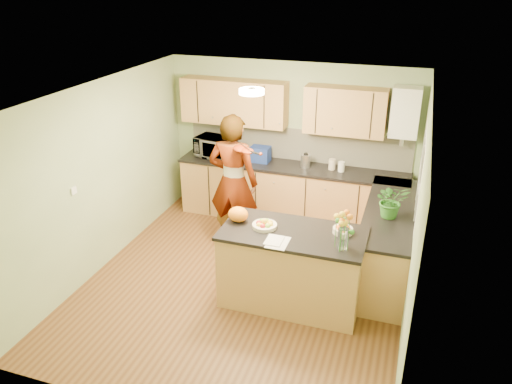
% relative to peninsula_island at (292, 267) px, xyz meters
% --- Properties ---
extents(floor, '(4.50, 4.50, 0.00)m').
position_rel_peninsula_island_xyz_m(floor, '(-0.67, 0.18, -0.49)').
color(floor, '#533117').
rests_on(floor, ground).
extents(ceiling, '(4.00, 4.50, 0.02)m').
position_rel_peninsula_island_xyz_m(ceiling, '(-0.67, 0.18, 2.01)').
color(ceiling, white).
rests_on(ceiling, wall_back).
extents(wall_back, '(4.00, 0.02, 2.50)m').
position_rel_peninsula_island_xyz_m(wall_back, '(-0.67, 2.43, 0.76)').
color(wall_back, gray).
rests_on(wall_back, floor).
extents(wall_front, '(4.00, 0.02, 2.50)m').
position_rel_peninsula_island_xyz_m(wall_front, '(-0.67, -2.07, 0.76)').
color(wall_front, gray).
rests_on(wall_front, floor).
extents(wall_left, '(0.02, 4.50, 2.50)m').
position_rel_peninsula_island_xyz_m(wall_left, '(-2.67, 0.18, 0.76)').
color(wall_left, gray).
rests_on(wall_left, floor).
extents(wall_right, '(0.02, 4.50, 2.50)m').
position_rel_peninsula_island_xyz_m(wall_right, '(1.33, 0.18, 0.76)').
color(wall_right, gray).
rests_on(wall_right, floor).
extents(back_counter, '(3.64, 0.62, 0.94)m').
position_rel_peninsula_island_xyz_m(back_counter, '(-0.57, 2.13, -0.01)').
color(back_counter, '#B28447').
rests_on(back_counter, floor).
extents(right_counter, '(0.62, 2.24, 0.94)m').
position_rel_peninsula_island_xyz_m(right_counter, '(1.03, 1.03, -0.01)').
color(right_counter, '#B28447').
rests_on(right_counter, floor).
extents(splashback, '(3.60, 0.02, 0.52)m').
position_rel_peninsula_island_xyz_m(splashback, '(-0.57, 2.41, 0.71)').
color(splashback, beige).
rests_on(splashback, back_counter).
extents(upper_cabinets, '(3.20, 0.34, 0.70)m').
position_rel_peninsula_island_xyz_m(upper_cabinets, '(-0.84, 2.26, 1.36)').
color(upper_cabinets, '#B28447').
rests_on(upper_cabinets, wall_back).
extents(boiler, '(0.40, 0.30, 0.86)m').
position_rel_peninsula_island_xyz_m(boiler, '(1.03, 2.27, 1.41)').
color(boiler, white).
rests_on(boiler, wall_back).
extents(window_right, '(0.01, 1.30, 1.05)m').
position_rel_peninsula_island_xyz_m(window_right, '(1.32, 0.78, 1.06)').
color(window_right, white).
rests_on(window_right, wall_right).
extents(light_switch, '(0.02, 0.09, 0.09)m').
position_rel_peninsula_island_xyz_m(light_switch, '(-2.65, -0.42, 0.81)').
color(light_switch, white).
rests_on(light_switch, wall_left).
extents(ceiling_lamp, '(0.30, 0.30, 0.07)m').
position_rel_peninsula_island_xyz_m(ceiling_lamp, '(-0.67, 0.48, 1.98)').
color(ceiling_lamp, '#FFEABF').
rests_on(ceiling_lamp, ceiling).
extents(peninsula_island, '(1.69, 0.86, 0.97)m').
position_rel_peninsula_island_xyz_m(peninsula_island, '(0.00, 0.00, 0.00)').
color(peninsula_island, '#B28447').
rests_on(peninsula_island, floor).
extents(fruit_dish, '(0.29, 0.29, 0.10)m').
position_rel_peninsula_island_xyz_m(fruit_dish, '(-0.35, 0.00, 0.52)').
color(fruit_dish, beige).
rests_on(fruit_dish, peninsula_island).
extents(orange_bowl, '(0.23, 0.23, 0.13)m').
position_rel_peninsula_island_xyz_m(orange_bowl, '(0.55, 0.15, 0.54)').
color(orange_bowl, beige).
rests_on(orange_bowl, peninsula_island).
extents(flower_vase, '(0.28, 0.28, 0.51)m').
position_rel_peninsula_island_xyz_m(flower_vase, '(0.60, -0.18, 0.82)').
color(flower_vase, silver).
rests_on(flower_vase, peninsula_island).
extents(orange_bag, '(0.30, 0.28, 0.19)m').
position_rel_peninsula_island_xyz_m(orange_bag, '(-0.70, 0.05, 0.58)').
color(orange_bag, orange).
rests_on(orange_bag, peninsula_island).
extents(papers, '(0.23, 0.31, 0.01)m').
position_rel_peninsula_island_xyz_m(papers, '(-0.10, -0.30, 0.49)').
color(papers, silver).
rests_on(papers, peninsula_island).
extents(violinist, '(0.73, 0.49, 1.99)m').
position_rel_peninsula_island_xyz_m(violinist, '(-1.16, 1.10, 0.51)').
color(violinist, tan).
rests_on(violinist, floor).
extents(violin, '(0.63, 0.55, 0.16)m').
position_rel_peninsula_island_xyz_m(violin, '(-0.96, 0.88, 1.11)').
color(violin, '#4B1404').
rests_on(violin, violinist).
extents(microwave, '(0.66, 0.50, 0.33)m').
position_rel_peninsula_island_xyz_m(microwave, '(-1.87, 2.14, 0.62)').
color(microwave, white).
rests_on(microwave, back_counter).
extents(blue_box, '(0.31, 0.23, 0.24)m').
position_rel_peninsula_island_xyz_m(blue_box, '(-1.10, 2.17, 0.58)').
color(blue_box, navy).
rests_on(blue_box, back_counter).
extents(kettle, '(0.15, 0.15, 0.28)m').
position_rel_peninsula_island_xyz_m(kettle, '(-0.36, 2.14, 0.57)').
color(kettle, silver).
rests_on(kettle, back_counter).
extents(jar_cream, '(0.11, 0.11, 0.17)m').
position_rel_peninsula_island_xyz_m(jar_cream, '(0.05, 2.18, 0.54)').
color(jar_cream, beige).
rests_on(jar_cream, back_counter).
extents(jar_white, '(0.12, 0.12, 0.15)m').
position_rel_peninsula_island_xyz_m(jar_white, '(0.20, 2.14, 0.53)').
color(jar_white, white).
rests_on(jar_white, back_counter).
extents(potted_plant, '(0.49, 0.46, 0.44)m').
position_rel_peninsula_island_xyz_m(potted_plant, '(1.03, 0.81, 0.68)').
color(potted_plant, '#327627').
rests_on(potted_plant, right_counter).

